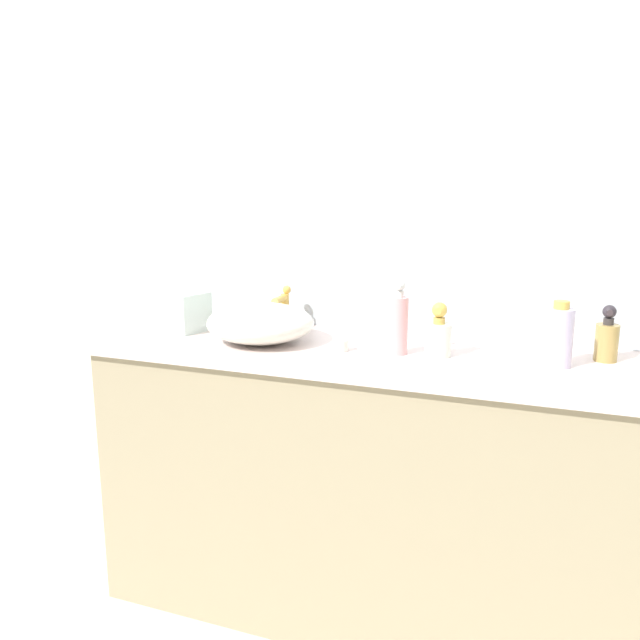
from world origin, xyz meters
name	(u,v)px	position (x,y,z in m)	size (l,w,h in m)	color
bathroom_wall_rear	(399,199)	(0.00, 0.73, 1.30)	(6.00, 0.06, 2.60)	silver
vanity_counter	(381,487)	(0.04, 0.44, 0.44)	(1.76, 0.51, 0.87)	tan
wall_mirror_panel	(409,153)	(0.04, 0.69, 1.44)	(1.48, 0.01, 1.14)	#B2BCC6
sink_basin	(260,323)	(-0.35, 0.41, 0.93)	(0.33, 0.32, 0.12)	silver
faucet	(284,305)	(-0.35, 0.59, 0.95)	(0.03, 0.11, 0.14)	gold
soap_dispenser	(607,339)	(0.64, 0.54, 0.93)	(0.06, 0.06, 0.16)	#A38747
lotion_bottle	(399,322)	(0.08, 0.41, 0.96)	(0.05, 0.05, 0.21)	pink
perfume_bottle	(439,335)	(0.20, 0.43, 0.93)	(0.07, 0.07, 0.15)	silver
spray_can	(559,336)	(0.51, 0.44, 0.95)	(0.07, 0.07, 0.18)	silver
tissue_box	(185,309)	(-0.64, 0.45, 0.94)	(0.15, 0.15, 0.17)	silver
candle_jar	(341,345)	(-0.08, 0.39, 0.89)	(0.05, 0.05, 0.03)	silver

